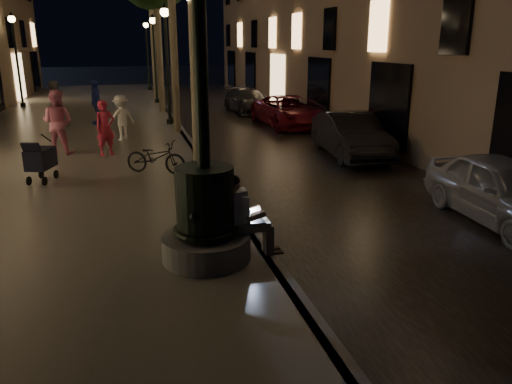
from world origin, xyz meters
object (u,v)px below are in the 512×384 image
object	(u,v)px
pedestrian_red	(105,128)
seated_man_laptop	(244,213)
fountain_lamppost	(205,198)
car_front	(504,191)
lamp_curb_a	(193,53)
lamp_curb_c	(154,47)
car_rear	(248,101)
bicycle	(156,157)
pedestrian_white	(121,118)
lamp_left_c	(15,48)
stroller	(40,159)
car_third	(289,112)
lamp_curb_d	(147,46)
pedestrian_dark	(55,99)
pedestrian_blue	(96,102)
pedestrian_pink	(58,122)
car_second	(351,135)
lamp_curb_b	(166,49)

from	to	relation	value
pedestrian_red	seated_man_laptop	bearing A→B (deg)	-99.40
fountain_lamppost	car_front	world-z (taller)	fountain_lamppost
lamp_curb_a	lamp_curb_c	distance (m)	16.00
car_rear	pedestrian_red	bearing A→B (deg)	-129.42
car_front	bicycle	bearing A→B (deg)	145.95
pedestrian_red	pedestrian_white	bearing A→B (deg)	53.93
lamp_curb_a	lamp_left_c	bearing A→B (deg)	113.93
lamp_left_c	stroller	bearing A→B (deg)	-78.94
stroller	pedestrian_red	xyz separation A→B (m)	(1.47, 2.78, 0.25)
pedestrian_red	car_front	bearing A→B (deg)	-69.29
seated_man_laptop	bicycle	size ratio (longest dim) A/B	0.82
stroller	car_front	distance (m)	10.48
stroller	car_third	distance (m)	11.68
lamp_curb_d	pedestrian_dark	distance (m)	13.95
lamp_left_c	pedestrian_blue	bearing A→B (deg)	-60.47
pedestrian_pink	bicycle	size ratio (longest dim) A/B	1.20
pedestrian_pink	pedestrian_red	bearing A→B (deg)	-178.93
lamp_curb_a	pedestrian_white	bearing A→B (deg)	112.53
car_third	lamp_left_c	bearing A→B (deg)	140.48
lamp_curb_a	lamp_curb_d	distance (m)	24.00
fountain_lamppost	car_third	xyz separation A→B (m)	(5.70, 13.12, -0.55)
fountain_lamppost	pedestrian_dark	world-z (taller)	fountain_lamppost
lamp_curb_c	car_second	size ratio (longest dim) A/B	1.14
seated_man_laptop	lamp_curb_c	xyz separation A→B (m)	(0.09, 22.00, 2.33)
lamp_curb_b	lamp_curb_c	bearing A→B (deg)	90.00
lamp_curb_b	pedestrian_pink	world-z (taller)	lamp_curb_b
lamp_curb_b	car_front	size ratio (longest dim) A/B	1.22
seated_man_laptop	lamp_curb_d	xyz separation A→B (m)	(0.09, 30.00, 2.33)
car_rear	pedestrian_blue	distance (m)	8.06
car_second	car_rear	distance (m)	10.98
lamp_curb_a	pedestrian_red	world-z (taller)	lamp_curb_a
lamp_curb_b	pedestrian_blue	bearing A→B (deg)	167.05
stroller	seated_man_laptop	bearing A→B (deg)	-38.37
car_third	car_rear	world-z (taller)	car_third
lamp_left_c	pedestrian_white	size ratio (longest dim) A/B	3.06
car_front	pedestrian_white	size ratio (longest dim) A/B	2.51
lamp_curb_b	pedestrian_dark	size ratio (longest dim) A/B	2.90
pedestrian_white	pedestrian_blue	distance (m)	4.11
car_second	pedestrian_blue	world-z (taller)	pedestrian_blue
pedestrian_blue	lamp_curb_d	bearing A→B (deg)	155.91
pedestrian_white	lamp_curb_a	bearing A→B (deg)	86.80
fountain_lamppost	car_second	size ratio (longest dim) A/B	1.24
pedestrian_pink	lamp_curb_d	bearing A→B (deg)	-76.62
lamp_curb_c	bicycle	world-z (taller)	lamp_curb_c
stroller	pedestrian_red	world-z (taller)	pedestrian_red
lamp_curb_c	car_rear	size ratio (longest dim) A/B	1.15
lamp_curb_a	pedestrian_blue	world-z (taller)	lamp_curb_a
seated_man_laptop	car_front	distance (m)	5.54
lamp_curb_b	car_front	xyz separation A→B (m)	(5.41, -13.30, -2.56)
car_front	pedestrian_pink	bearing A→B (deg)	141.82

